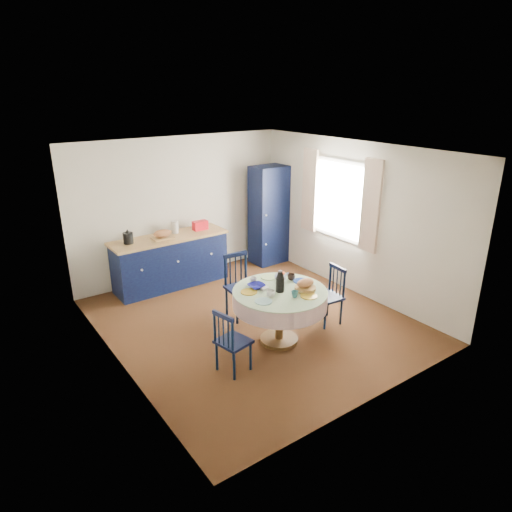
{
  "coord_description": "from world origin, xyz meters",
  "views": [
    {
      "loc": [
        -3.45,
        -4.93,
        3.28
      ],
      "look_at": [
        0.19,
        0.2,
        0.93
      ],
      "focal_mm": 32.0,
      "sensor_mm": 36.0,
      "label": 1
    }
  ],
  "objects_px": {
    "dining_table": "(280,299)",
    "mug_a": "(271,294)",
    "chair_right": "(329,295)",
    "chair_left": "(231,341)",
    "mug_d": "(253,280)",
    "mug_c": "(291,277)",
    "kitchen_counter": "(170,260)",
    "chair_far": "(240,286)",
    "mug_b": "(295,294)",
    "cobalt_bowl": "(256,286)",
    "pantry_cabinet": "(269,215)"
  },
  "relations": [
    {
      "from": "mug_a",
      "to": "mug_c",
      "type": "relative_size",
      "value": 1.05
    },
    {
      "from": "kitchen_counter",
      "to": "mug_d",
      "type": "height_order",
      "value": "kitchen_counter"
    },
    {
      "from": "kitchen_counter",
      "to": "mug_c",
      "type": "height_order",
      "value": "kitchen_counter"
    },
    {
      "from": "mug_b",
      "to": "mug_d",
      "type": "bearing_deg",
      "value": 105.88
    },
    {
      "from": "kitchen_counter",
      "to": "pantry_cabinet",
      "type": "bearing_deg",
      "value": -1.86
    },
    {
      "from": "chair_right",
      "to": "mug_c",
      "type": "distance_m",
      "value": 0.71
    },
    {
      "from": "mug_d",
      "to": "cobalt_bowl",
      "type": "xyz_separation_m",
      "value": [
        -0.05,
        -0.14,
        -0.02
      ]
    },
    {
      "from": "kitchen_counter",
      "to": "mug_d",
      "type": "relative_size",
      "value": 20.3
    },
    {
      "from": "chair_right",
      "to": "kitchen_counter",
      "type": "bearing_deg",
      "value": -147.81
    },
    {
      "from": "mug_a",
      "to": "mug_c",
      "type": "bearing_deg",
      "value": 25.69
    },
    {
      "from": "chair_far",
      "to": "mug_d",
      "type": "xyz_separation_m",
      "value": [
        -0.15,
        -0.55,
        0.31
      ]
    },
    {
      "from": "pantry_cabinet",
      "to": "chair_left",
      "type": "bearing_deg",
      "value": -134.84
    },
    {
      "from": "chair_right",
      "to": "mug_b",
      "type": "distance_m",
      "value": 1.01
    },
    {
      "from": "chair_far",
      "to": "kitchen_counter",
      "type": "bearing_deg",
      "value": 106.86
    },
    {
      "from": "pantry_cabinet",
      "to": "dining_table",
      "type": "distance_m",
      "value": 3.05
    },
    {
      "from": "dining_table",
      "to": "mug_d",
      "type": "height_order",
      "value": "dining_table"
    },
    {
      "from": "pantry_cabinet",
      "to": "cobalt_bowl",
      "type": "relative_size",
      "value": 8.65
    },
    {
      "from": "chair_far",
      "to": "dining_table",
      "type": "bearing_deg",
      "value": -84.87
    },
    {
      "from": "chair_left",
      "to": "mug_d",
      "type": "relative_size",
      "value": 8.39
    },
    {
      "from": "mug_a",
      "to": "mug_d",
      "type": "relative_size",
      "value": 1.16
    },
    {
      "from": "chair_far",
      "to": "cobalt_bowl",
      "type": "relative_size",
      "value": 4.41
    },
    {
      "from": "dining_table",
      "to": "mug_a",
      "type": "xyz_separation_m",
      "value": [
        -0.22,
        -0.08,
        0.17
      ]
    },
    {
      "from": "pantry_cabinet",
      "to": "mug_c",
      "type": "distance_m",
      "value": 2.7
    },
    {
      "from": "chair_far",
      "to": "mug_b",
      "type": "distance_m",
      "value": 1.24
    },
    {
      "from": "chair_far",
      "to": "chair_left",
      "type": "bearing_deg",
      "value": -123.65
    },
    {
      "from": "mug_c",
      "to": "mug_d",
      "type": "xyz_separation_m",
      "value": [
        -0.5,
        0.2,
        0.0
      ]
    },
    {
      "from": "pantry_cabinet",
      "to": "mug_b",
      "type": "height_order",
      "value": "pantry_cabinet"
    },
    {
      "from": "chair_far",
      "to": "mug_d",
      "type": "relative_size",
      "value": 9.78
    },
    {
      "from": "dining_table",
      "to": "chair_far",
      "type": "distance_m",
      "value": 0.95
    },
    {
      "from": "pantry_cabinet",
      "to": "chair_left",
      "type": "relative_size",
      "value": 2.28
    },
    {
      "from": "chair_right",
      "to": "mug_a",
      "type": "height_order",
      "value": "chair_right"
    },
    {
      "from": "chair_left",
      "to": "mug_c",
      "type": "xyz_separation_m",
      "value": [
        1.25,
        0.41,
        0.38
      ]
    },
    {
      "from": "kitchen_counter",
      "to": "dining_table",
      "type": "bearing_deg",
      "value": -82.06
    },
    {
      "from": "kitchen_counter",
      "to": "cobalt_bowl",
      "type": "distance_m",
      "value": 2.35
    },
    {
      "from": "chair_right",
      "to": "mug_b",
      "type": "bearing_deg",
      "value": -67.61
    },
    {
      "from": "kitchen_counter",
      "to": "mug_c",
      "type": "relative_size",
      "value": 18.4
    },
    {
      "from": "chair_right",
      "to": "mug_b",
      "type": "relative_size",
      "value": 9.53
    },
    {
      "from": "dining_table",
      "to": "mug_a",
      "type": "bearing_deg",
      "value": -160.14
    },
    {
      "from": "kitchen_counter",
      "to": "mug_d",
      "type": "distance_m",
      "value": 2.22
    },
    {
      "from": "mug_b",
      "to": "mug_d",
      "type": "distance_m",
      "value": 0.68
    },
    {
      "from": "mug_d",
      "to": "chair_far",
      "type": "bearing_deg",
      "value": 74.78
    },
    {
      "from": "pantry_cabinet",
      "to": "mug_b",
      "type": "relative_size",
      "value": 20.95
    },
    {
      "from": "chair_far",
      "to": "mug_b",
      "type": "bearing_deg",
      "value": -83.96
    },
    {
      "from": "chair_far",
      "to": "mug_a",
      "type": "distance_m",
      "value": 1.08
    },
    {
      "from": "chair_left",
      "to": "chair_far",
      "type": "distance_m",
      "value": 1.46
    },
    {
      "from": "dining_table",
      "to": "chair_left",
      "type": "bearing_deg",
      "value": -166.57
    },
    {
      "from": "mug_c",
      "to": "chair_far",
      "type": "bearing_deg",
      "value": 115.31
    },
    {
      "from": "chair_far",
      "to": "chair_right",
      "type": "bearing_deg",
      "value": -40.19
    },
    {
      "from": "mug_b",
      "to": "chair_far",
      "type": "bearing_deg",
      "value": 91.8
    },
    {
      "from": "chair_right",
      "to": "mug_a",
      "type": "distance_m",
      "value": 1.21
    }
  ]
}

